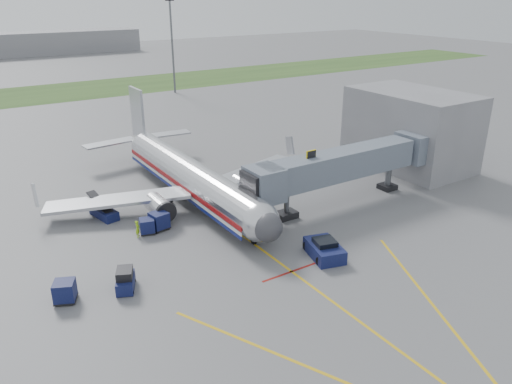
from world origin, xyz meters
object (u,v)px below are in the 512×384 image
pushback_tug (324,249)px  ramp_worker (138,229)px  baggage_tug (125,280)px  airliner (190,176)px  belt_loader (104,212)px

pushback_tug → ramp_worker: pushback_tug is taller
baggage_tug → ramp_worker: 9.17m
airliner → ramp_worker: size_ratio=21.18×
airliner → baggage_tug: airliner is taller
belt_loader → ramp_worker: size_ratio=2.80×
pushback_tug → belt_loader: bearing=126.3°
pushback_tug → baggage_tug: size_ratio=1.60×
airliner → ramp_worker: (-8.62, -5.94, -1.80)m
pushback_tug → belt_loader: 23.68m
airliner → pushback_tug: airliner is taller
airliner → belt_loader: airliner is taller
belt_loader → airliner: bearing=-2.0°
pushback_tug → ramp_worker: (-12.62, 12.81, 0.13)m
airliner → belt_loader: 10.23m
belt_loader → ramp_worker: bearing=-77.5°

